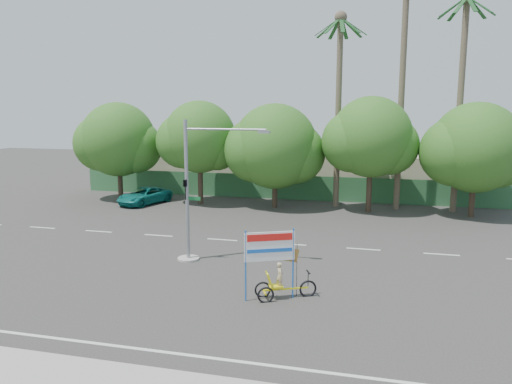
# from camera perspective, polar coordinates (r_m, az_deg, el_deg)

# --- Properties ---
(ground) EXTENTS (120.00, 120.00, 0.00)m
(ground) POSITION_cam_1_polar(r_m,az_deg,el_deg) (21.22, -5.37, -11.33)
(ground) COLOR #33302D
(ground) RESTS_ON ground
(fence) EXTENTS (38.00, 0.08, 2.00)m
(fence) POSITION_cam_1_polar(r_m,az_deg,el_deg) (41.23, 4.52, 0.51)
(fence) COLOR #336B3D
(fence) RESTS_ON ground
(building_left) EXTENTS (12.00, 8.00, 4.00)m
(building_left) POSITION_cam_1_polar(r_m,az_deg,el_deg) (47.98, -6.43, 2.99)
(building_left) COLOR beige
(building_left) RESTS_ON ground
(building_right) EXTENTS (14.00, 8.00, 3.60)m
(building_right) POSITION_cam_1_polar(r_m,az_deg,el_deg) (45.05, 15.59, 1.99)
(building_right) COLOR beige
(building_right) RESTS_ON ground
(tree_far_left) EXTENTS (7.14, 6.00, 7.96)m
(tree_far_left) POSITION_cam_1_polar(r_m,az_deg,el_deg) (42.19, -15.51, 5.54)
(tree_far_left) COLOR #473828
(tree_far_left) RESTS_ON ground
(tree_left) EXTENTS (6.66, 5.60, 8.07)m
(tree_left) POSITION_cam_1_polar(r_m,az_deg,el_deg) (39.21, -6.53, 5.97)
(tree_left) COLOR #473828
(tree_left) RESTS_ON ground
(tree_center) EXTENTS (7.62, 6.40, 7.85)m
(tree_center) POSITION_cam_1_polar(r_m,az_deg,el_deg) (37.58, 2.11, 4.96)
(tree_center) COLOR #473828
(tree_center) RESTS_ON ground
(tree_right) EXTENTS (6.90, 5.80, 8.36)m
(tree_right) POSITION_cam_1_polar(r_m,az_deg,el_deg) (36.73, 12.93, 5.81)
(tree_right) COLOR #473828
(tree_right) RESTS_ON ground
(tree_far_right) EXTENTS (7.38, 6.20, 7.94)m
(tree_far_right) POSITION_cam_1_polar(r_m,az_deg,el_deg) (37.31, 23.73, 4.38)
(tree_far_right) COLOR #473828
(tree_far_right) RESTS_ON ground
(palm_tall) EXTENTS (3.73, 3.79, 17.45)m
(palm_tall) POSITION_cam_1_polar(r_m,az_deg,el_deg) (38.28, 16.44, 13.65)
(palm_tall) COLOR #70604C
(palm_tall) RESTS_ON ground
(palm_mid) EXTENTS (3.73, 3.79, 15.45)m
(palm_mid) POSITION_cam_1_polar(r_m,az_deg,el_deg) (38.56, 22.43, 11.70)
(palm_mid) COLOR #70604C
(palm_mid) RESTS_ON ground
(palm_short) EXTENTS (3.73, 3.79, 14.45)m
(palm_short) POSITION_cam_1_polar(r_m,az_deg,el_deg) (38.30, 9.45, 11.50)
(palm_short) COLOR #70604C
(palm_short) RESTS_ON ground
(traffic_signal) EXTENTS (4.72, 1.10, 7.00)m
(traffic_signal) POSITION_cam_1_polar(r_m,az_deg,el_deg) (24.75, -7.23, -1.26)
(traffic_signal) COLOR gray
(traffic_signal) RESTS_ON ground
(trike_billboard) EXTENTS (2.73, 1.43, 2.92)m
(trike_billboard) POSITION_cam_1_polar(r_m,az_deg,el_deg) (20.09, 2.35, -8.96)
(trike_billboard) COLOR black
(trike_billboard) RESTS_ON ground
(pickup_truck) EXTENTS (3.52, 5.11, 1.30)m
(pickup_truck) POSITION_cam_1_polar(r_m,az_deg,el_deg) (40.29, -12.64, -0.43)
(pickup_truck) COLOR #10746D
(pickup_truck) RESTS_ON ground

